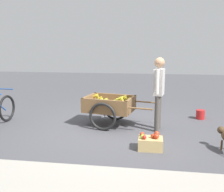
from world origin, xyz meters
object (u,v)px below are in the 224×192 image
at_px(plastic_bucket, 200,114).
at_px(apple_crate, 150,143).
at_px(vendor_person, 159,87).
at_px(fruit_cart, 110,107).

distance_m(plastic_bucket, apple_crate, 2.56).
bearing_deg(apple_crate, plastic_bucket, -119.90).
bearing_deg(plastic_bucket, vendor_person, 43.98).
bearing_deg(apple_crate, vendor_person, -97.78).
height_order(vendor_person, apple_crate, vendor_person).
height_order(vendor_person, plastic_bucket, vendor_person).
xyz_separation_m(fruit_cart, apple_crate, (-0.96, 1.36, -0.32)).
height_order(fruit_cart, apple_crate, fruit_cart).
xyz_separation_m(fruit_cart, plastic_bucket, (-2.24, -0.86, -0.33)).
xyz_separation_m(vendor_person, apple_crate, (0.16, 1.14, -0.84)).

